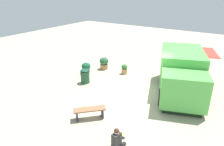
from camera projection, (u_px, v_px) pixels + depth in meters
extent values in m
plane|color=#B2AA89|center=(139.00, 96.00, 11.27)|extent=(40.00, 40.00, 0.00)
cube|color=#57BC4F|center=(181.00, 68.00, 11.73)|extent=(3.19, 3.90, 2.04)
cube|color=#57BC4F|center=(184.00, 90.00, 9.65)|extent=(2.46, 2.06, 1.60)
cube|color=black|center=(186.00, 91.00, 8.92)|extent=(1.66, 0.62, 0.61)
cube|color=black|center=(202.00, 67.00, 11.45)|extent=(0.65, 1.75, 0.71)
cube|color=red|center=(210.00, 53.00, 11.06)|extent=(1.25, 2.10, 0.03)
cube|color=black|center=(179.00, 91.00, 11.51)|extent=(3.19, 4.88, 0.23)
cylinder|color=black|center=(161.00, 97.00, 10.27)|extent=(0.49, 0.85, 0.83)
cylinder|color=black|center=(203.00, 102.00, 9.85)|extent=(0.49, 0.85, 0.83)
cylinder|color=black|center=(162.00, 76.00, 12.79)|extent=(0.49, 0.85, 0.83)
cylinder|color=black|center=(195.00, 78.00, 12.37)|extent=(0.49, 0.85, 0.83)
cube|color=black|center=(122.00, 146.00, 7.61)|extent=(0.16, 0.37, 0.11)
cube|color=black|center=(118.00, 143.00, 7.73)|extent=(0.16, 0.37, 0.11)
cube|color=#313133|center=(116.00, 140.00, 7.41)|extent=(0.27, 0.37, 0.55)
sphere|color=beige|center=(117.00, 132.00, 7.27)|extent=(0.19, 0.19, 0.19)
sphere|color=#4F2A24|center=(117.00, 131.00, 7.26)|extent=(0.20, 0.20, 0.20)
cube|color=#313133|center=(121.00, 138.00, 7.41)|extent=(0.14, 0.35, 0.28)
cube|color=#313133|center=(117.00, 135.00, 7.54)|extent=(0.14, 0.35, 0.28)
cylinder|color=#DFA04D|center=(122.00, 136.00, 7.63)|extent=(0.13, 0.33, 0.09)
cube|color=olive|center=(122.00, 135.00, 7.62)|extent=(0.09, 0.27, 0.02)
cylinder|color=#AE7952|center=(104.00, 67.00, 14.93)|extent=(0.55, 0.55, 0.36)
torus|color=#A77C4E|center=(104.00, 64.00, 14.86)|extent=(0.58, 0.58, 0.04)
ellipsoid|color=#295F3A|center=(104.00, 61.00, 14.77)|extent=(0.63, 0.63, 0.54)
sphere|color=#CE3053|center=(102.00, 58.00, 14.83)|extent=(0.06, 0.06, 0.06)
sphere|color=#EA2D3C|center=(106.00, 60.00, 14.95)|extent=(0.06, 0.06, 0.06)
sphere|color=#D9174F|center=(107.00, 59.00, 14.72)|extent=(0.08, 0.08, 0.08)
sphere|color=red|center=(102.00, 59.00, 14.93)|extent=(0.09, 0.09, 0.09)
sphere|color=#CF1554|center=(101.00, 60.00, 14.62)|extent=(0.09, 0.09, 0.09)
cylinder|color=#A28C93|center=(86.00, 71.00, 14.24)|extent=(0.54, 0.54, 0.25)
torus|color=#9E8A94|center=(86.00, 70.00, 14.19)|extent=(0.57, 0.57, 0.04)
ellipsoid|color=#175535|center=(86.00, 66.00, 14.10)|extent=(0.61, 0.61, 0.52)
sphere|color=white|center=(84.00, 66.00, 13.89)|extent=(0.05, 0.05, 0.05)
sphere|color=white|center=(87.00, 64.00, 14.27)|extent=(0.09, 0.09, 0.09)
sphere|color=silver|center=(85.00, 65.00, 13.87)|extent=(0.08, 0.08, 0.08)
sphere|color=white|center=(86.00, 66.00, 13.86)|extent=(0.08, 0.08, 0.08)
sphere|color=white|center=(88.00, 64.00, 14.28)|extent=(0.07, 0.07, 0.07)
sphere|color=white|center=(83.00, 65.00, 14.18)|extent=(0.07, 0.07, 0.07)
cylinder|color=tan|center=(124.00, 71.00, 14.09)|extent=(0.38, 0.38, 0.35)
torus|color=#B97F4E|center=(124.00, 69.00, 14.03)|extent=(0.41, 0.41, 0.04)
ellipsoid|color=#326D36|center=(124.00, 67.00, 13.97)|extent=(0.40, 0.40, 0.34)
sphere|color=#F84382|center=(123.00, 66.00, 14.07)|extent=(0.09, 0.09, 0.09)
sphere|color=#DF3F96|center=(122.00, 66.00, 13.98)|extent=(0.07, 0.07, 0.07)
sphere|color=#E6397E|center=(125.00, 66.00, 13.81)|extent=(0.05, 0.05, 0.05)
sphere|color=#EA3F8A|center=(126.00, 65.00, 13.91)|extent=(0.09, 0.09, 0.09)
sphere|color=#DE2894|center=(122.00, 66.00, 14.02)|extent=(0.07, 0.07, 0.07)
cube|color=#976344|center=(89.00, 109.00, 9.13)|extent=(1.28, 1.29, 0.06)
cube|color=#2D243D|center=(102.00, 113.00, 9.34)|extent=(0.30, 0.30, 0.44)
cube|color=#2D243D|center=(77.00, 116.00, 9.12)|extent=(0.30, 0.30, 0.44)
cylinder|color=#214B31|center=(85.00, 77.00, 12.67)|extent=(0.53, 0.53, 0.76)
ellipsoid|color=#184534|center=(85.00, 70.00, 12.51)|extent=(0.55, 0.55, 0.12)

